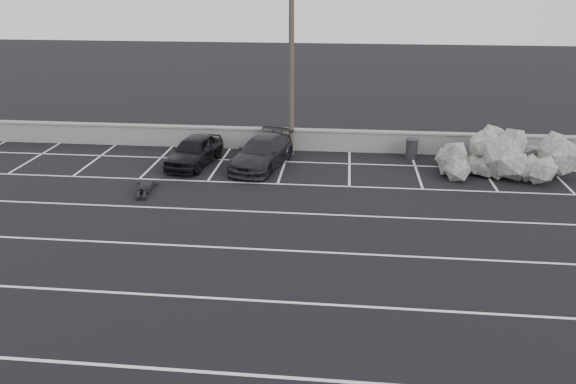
# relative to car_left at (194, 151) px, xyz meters

# --- Properties ---
(ground) EXTENTS (120.00, 120.00, 0.00)m
(ground) POSITION_rel_car_left_xyz_m (3.10, -11.15, -0.67)
(ground) COLOR black
(ground) RESTS_ON ground
(seawall) EXTENTS (50.00, 0.45, 1.06)m
(seawall) POSITION_rel_car_left_xyz_m (3.10, 2.85, -0.12)
(seawall) COLOR gray
(seawall) RESTS_ON ground
(stall_lines) EXTENTS (36.00, 20.05, 0.01)m
(stall_lines) POSITION_rel_car_left_xyz_m (3.02, -6.75, -0.67)
(stall_lines) COLOR silver
(stall_lines) RESTS_ON ground
(car_left) EXTENTS (2.22, 4.16, 1.35)m
(car_left) POSITION_rel_car_left_xyz_m (0.00, 0.00, 0.00)
(car_left) COLOR black
(car_left) RESTS_ON ground
(car_right) EXTENTS (2.85, 4.89, 1.33)m
(car_right) POSITION_rel_car_left_xyz_m (3.13, 0.05, -0.01)
(car_right) COLOR black
(car_right) RESTS_ON ground
(utility_pole) EXTENTS (1.25, 0.25, 9.39)m
(utility_pole) POSITION_rel_car_left_xyz_m (4.27, 2.05, 4.08)
(utility_pole) COLOR #4C4238
(utility_pole) RESTS_ON ground
(trash_bin) EXTENTS (0.77, 0.77, 0.95)m
(trash_bin) POSITION_rel_car_left_xyz_m (10.03, 2.00, -0.19)
(trash_bin) COLOR #28282B
(trash_bin) RESTS_ON ground
(riprap_pile) EXTENTS (6.56, 4.58, 1.58)m
(riprap_pile) POSITION_rel_car_left_xyz_m (13.87, 0.01, -0.04)
(riprap_pile) COLOR #A19F96
(riprap_pile) RESTS_ON ground
(person) EXTENTS (1.70, 2.78, 0.50)m
(person) POSITION_rel_car_left_xyz_m (-1.16, -3.29, -0.42)
(person) COLOR black
(person) RESTS_ON ground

